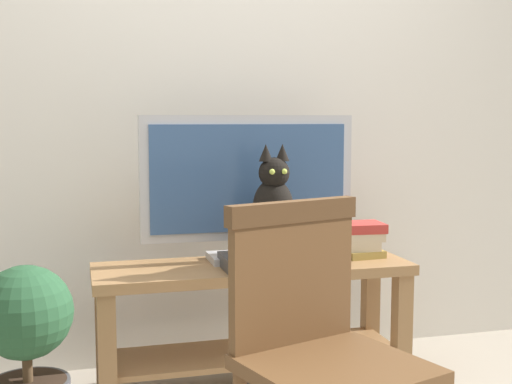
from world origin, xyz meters
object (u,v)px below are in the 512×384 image
at_px(tv_stand, 253,302).
at_px(wooden_chair, 317,340).
at_px(book_stack, 359,239).
at_px(tv, 248,183).
at_px(media_box, 271,261).
at_px(cat, 272,214).
at_px(potted_plant, 27,346).

bearing_deg(tv_stand, wooden_chair, -95.04).
bearing_deg(wooden_chair, book_stack, 60.99).
xyz_separation_m(tv, media_box, (0.05, -0.17, -0.31)).
bearing_deg(wooden_chair, tv, 85.30).
bearing_deg(cat, wooden_chair, -98.79).
height_order(media_box, book_stack, book_stack).
xyz_separation_m(cat, book_stack, (0.45, 0.14, -0.15)).
height_order(media_box, wooden_chair, wooden_chair).
bearing_deg(book_stack, wooden_chair, -119.01).
relative_size(tv, media_box, 2.34).
distance_m(tv_stand, book_stack, 0.56).
bearing_deg(tv_stand, potted_plant, -164.67).
bearing_deg(media_box, book_stack, 15.82).
xyz_separation_m(tv_stand, tv, (0.00, 0.08, 0.50)).
relative_size(book_stack, potted_plant, 0.34).
relative_size(tv, potted_plant, 1.45).
xyz_separation_m(media_box, wooden_chair, (-0.14, -0.94, -0.02)).
height_order(wooden_chair, potted_plant, wooden_chair).
relative_size(tv_stand, potted_plant, 2.09).
xyz_separation_m(tv, cat, (0.05, -0.19, -0.11)).
relative_size(cat, wooden_chair, 0.49).
distance_m(media_box, book_stack, 0.47).
bearing_deg(book_stack, potted_plant, -168.71).
bearing_deg(potted_plant, tv_stand, 15.33).
bearing_deg(book_stack, cat, -162.29).
bearing_deg(tv, wooden_chair, -94.70).
bearing_deg(potted_plant, media_box, 9.10).
bearing_deg(tv_stand, tv, 89.98).
height_order(tv, wooden_chair, tv).
bearing_deg(tv, media_box, -73.55).
distance_m(cat, potted_plant, 1.06).
distance_m(book_stack, potted_plant, 1.46).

